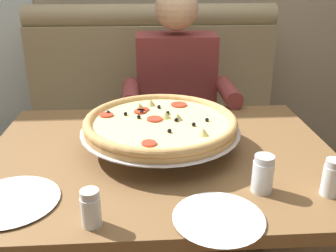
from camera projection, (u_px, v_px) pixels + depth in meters
booth_bench at (154, 136)px, 2.26m from camera, size 1.49×0.78×1.13m
dining_table at (161, 176)px, 1.32m from camera, size 1.18×0.89×0.74m
diner_main at (177, 100)px, 1.90m from camera, size 0.54×0.64×1.27m
pizza at (159, 124)px, 1.28m from camera, size 0.54×0.54×0.12m
shaker_oregano at (263, 176)px, 1.04m from camera, size 0.06×0.06×0.11m
shaker_parmesan at (91, 211)px, 0.91m from camera, size 0.05×0.05×0.10m
shaker_pepper_flakes at (331, 180)px, 1.03m from camera, size 0.05×0.05×0.11m
plate_near_left at (10, 199)px, 1.01m from camera, size 0.26×0.26×0.02m
plate_near_right at (219, 216)px, 0.94m from camera, size 0.23×0.23×0.02m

